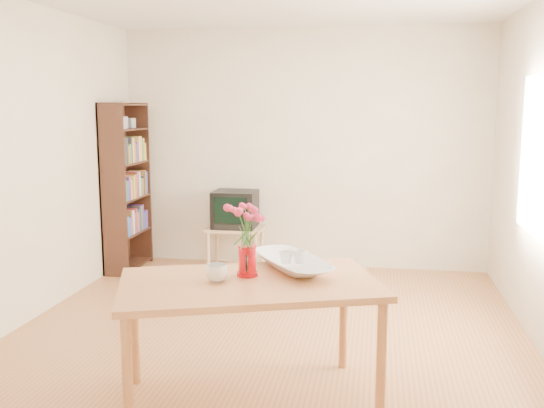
% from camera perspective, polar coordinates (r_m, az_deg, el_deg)
% --- Properties ---
extents(room, '(4.50, 4.50, 4.50)m').
position_cam_1_polar(room, '(4.44, -0.29, 3.23)').
color(room, '#996036').
rests_on(room, ground).
extents(table, '(1.70, 1.31, 0.75)m').
position_cam_1_polar(table, '(3.60, -2.14, -8.40)').
color(table, '#AD693B').
rests_on(table, ground).
extents(tv_stand, '(0.60, 0.45, 0.46)m').
position_cam_1_polar(tv_stand, '(6.64, -3.46, -2.79)').
color(tv_stand, tan).
rests_on(tv_stand, ground).
extents(bookshelf, '(0.28, 0.70, 1.80)m').
position_cam_1_polar(bookshelf, '(6.71, -13.51, 1.03)').
color(bookshelf, black).
rests_on(bookshelf, ground).
extents(pitcher, '(0.13, 0.20, 0.19)m').
position_cam_1_polar(pitcher, '(3.66, -2.33, -5.49)').
color(pitcher, '#BD0B11').
rests_on(pitcher, table).
extents(flowers, '(0.21, 0.21, 0.30)m').
position_cam_1_polar(flowers, '(3.61, -2.36, -1.76)').
color(flowers, '#EB3766').
rests_on(flowers, pitcher).
extents(mug, '(0.18, 0.18, 0.10)m').
position_cam_1_polar(mug, '(3.57, -5.22, -6.47)').
color(mug, white).
rests_on(mug, table).
extents(bowl, '(0.67, 0.67, 0.45)m').
position_cam_1_polar(bowl, '(3.77, 1.93, -2.86)').
color(bowl, white).
rests_on(bowl, table).
extents(teacup_a, '(0.09, 0.09, 0.07)m').
position_cam_1_polar(teacup_a, '(3.78, 1.33, -3.49)').
color(teacup_a, white).
rests_on(teacup_a, bowl).
extents(teacup_b, '(0.10, 0.10, 0.07)m').
position_cam_1_polar(teacup_b, '(3.79, 2.64, -3.45)').
color(teacup_b, white).
rests_on(teacup_b, bowl).
extents(television, '(0.46, 0.43, 0.40)m').
position_cam_1_polar(television, '(6.60, -3.46, -0.42)').
color(television, black).
rests_on(television, tv_stand).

